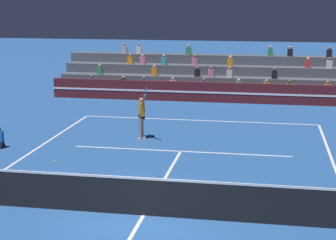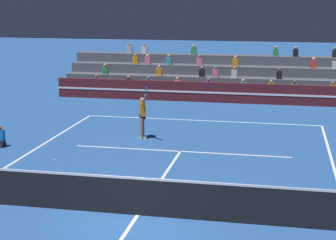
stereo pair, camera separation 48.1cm
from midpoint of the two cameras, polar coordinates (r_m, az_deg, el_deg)
name	(u,v)px [view 1 (the left image)]	position (r m, az deg, el deg)	size (l,w,h in m)	color
ground_plane	(143,215)	(15.20, -3.43, -9.65)	(120.00, 120.00, 0.00)	#285699
court_lines	(143,215)	(15.20, -3.43, -9.64)	(11.10, 23.90, 0.01)	white
tennis_net	(143,196)	(15.01, -3.46, -7.73)	(12.00, 0.10, 1.10)	#2D6B38
sponsor_banner_wall	(210,92)	(30.97, 3.80, 2.84)	(18.00, 0.26, 1.10)	#51191E
bleacher_stand	(215,79)	(34.04, 4.41, 4.18)	(18.51, 3.80, 2.83)	#4C515B
tennis_player	(142,115)	(22.82, -3.29, 0.47)	(0.62, 1.18, 2.34)	#9E7051
tennis_ball	(56,161)	(20.27, -12.03, -4.10)	(0.07, 0.07, 0.07)	#C6DB33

